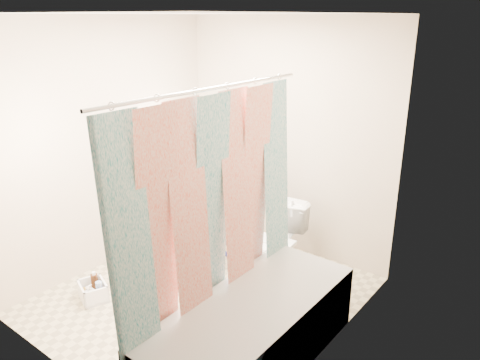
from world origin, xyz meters
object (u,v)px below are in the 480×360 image
Objects in this scene: bathtub at (252,332)px; cleaning_caddy at (93,292)px; plumber at (223,188)px; toilet at (278,242)px.

bathtub is 5.38× the size of cleaning_caddy.
cleaning_caddy is at bearing -30.20° from plumber.
plumber is at bearing 137.48° from bathtub.
toilet is 0.74m from plumber.
plumber is (-1.08, 0.99, 0.55)m from bathtub.
plumber is 5.04× the size of cleaning_caddy.
bathtub reaches higher than cleaning_caddy.
bathtub is at bearing -70.90° from toilet.
bathtub is 2.58× the size of toilet.
plumber is (-0.53, -0.17, 0.48)m from toilet.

